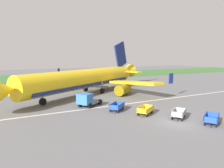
{
  "coord_description": "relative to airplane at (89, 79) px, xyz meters",
  "views": [
    {
      "loc": [
        -17.12,
        -16.3,
        7.48
      ],
      "look_at": [
        -1.26,
        13.75,
        2.8
      ],
      "focal_mm": 32.06,
      "sensor_mm": 36.0,
      "label": 1
    }
  ],
  "objects": [
    {
      "name": "grass_strip",
      "position": [
        2.5,
        37.98,
        -3.02
      ],
      "size": [
        220.0,
        28.0,
        0.06
      ],
      "primitive_type": "cube",
      "color": "#3D7033",
      "rests_on": "ground"
    },
    {
      "name": "ground_plane",
      "position": [
        2.5,
        -21.31,
        -3.05
      ],
      "size": [
        220.0,
        220.0,
        0.0
      ],
      "primitive_type": "plane",
      "color": "slate"
    },
    {
      "name": "baggage_cart_far_end",
      "position": [
        -1.43,
        -14.04,
        -2.45
      ],
      "size": [
        3.21,
        2.82,
        1.07
      ],
      "color": "#234CB2",
      "rests_on": "ground"
    },
    {
      "name": "baggage_cart_second_in_row",
      "position": [
        5.27,
        -23.73,
        -2.45
      ],
      "size": [
        3.44,
        2.47,
        1.07
      ],
      "color": "#234CB2",
      "rests_on": "ground"
    },
    {
      "name": "apron_stripe",
      "position": [
        2.5,
        -11.23,
        -3.05
      ],
      "size": [
        120.0,
        0.36,
        0.01
      ],
      "primitive_type": "cube",
      "color": "silver",
      "rests_on": "ground"
    },
    {
      "name": "airplane",
      "position": [
        0.0,
        0.0,
        0.0
      ],
      "size": [
        34.25,
        28.51,
        11.34
      ],
      "color": "yellow",
      "rests_on": "ground"
    },
    {
      "name": "baggage_cart_fourth_in_row",
      "position": [
        0.95,
        -17.34,
        -2.45
      ],
      "size": [
        3.41,
        2.5,
        1.07
      ],
      "color": "gold",
      "rests_on": "ground"
    },
    {
      "name": "baggage_cart_third_in_row",
      "position": [
        3.58,
        -20.51,
        -2.45
      ],
      "size": [
        3.37,
        2.57,
        1.07
      ],
      "color": "gray",
      "rests_on": "ground"
    },
    {
      "name": "service_truck_beside_carts",
      "position": [
        -4.35,
        -10.11,
        -1.95
      ],
      "size": [
        4.69,
        4.03,
        2.1
      ],
      "color": "slate",
      "rests_on": "ground"
    }
  ]
}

